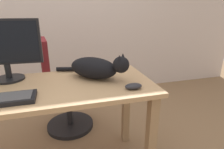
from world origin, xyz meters
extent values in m
cube|color=beige|center=(0.00, 1.51, 1.30)|extent=(6.00, 0.04, 2.60)
cube|color=tan|center=(0.00, 0.00, 0.72)|extent=(1.43, 0.62, 0.03)
cube|color=#977752|center=(0.65, -0.25, 0.35)|extent=(0.06, 0.06, 0.70)
cube|color=#977752|center=(0.65, 0.25, 0.35)|extent=(0.06, 0.06, 0.70)
cylinder|color=black|center=(0.16, 0.62, 0.02)|extent=(0.48, 0.48, 0.04)
cylinder|color=black|center=(0.16, 0.62, 0.25)|extent=(0.06, 0.06, 0.49)
cylinder|color=maroon|center=(0.16, 0.62, 0.52)|extent=(0.44, 0.44, 0.06)
cube|color=maroon|center=(-0.03, 0.60, 0.75)|extent=(0.10, 0.36, 0.40)
cylinder|color=black|center=(-0.24, 0.20, 0.74)|extent=(0.20, 0.20, 0.01)
cylinder|color=black|center=(-0.24, 0.20, 0.80)|extent=(0.04, 0.04, 0.10)
cube|color=black|center=(-0.24, 0.20, 1.00)|extent=(0.48, 0.05, 0.30)
cube|color=black|center=(-0.24, 0.18, 1.00)|extent=(0.45, 0.03, 0.27)
ellipsoid|color=black|center=(0.34, 0.08, 0.81)|extent=(0.39, 0.37, 0.15)
sphere|color=black|center=(0.50, -0.06, 0.86)|extent=(0.11, 0.11, 0.11)
cone|color=black|center=(0.52, -0.04, 0.91)|extent=(0.04, 0.04, 0.04)
cone|color=black|center=(0.48, -0.09, 0.91)|extent=(0.04, 0.04, 0.04)
cylinder|color=black|center=(0.17, 0.28, 0.75)|extent=(0.18, 0.07, 0.03)
ellipsoid|color=#232328|center=(0.54, -0.19, 0.75)|extent=(0.11, 0.06, 0.04)
camera|label=1|loc=(0.11, -1.20, 1.20)|focal=30.45mm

